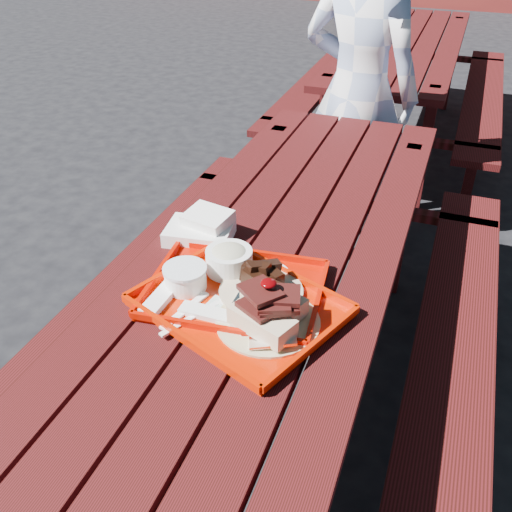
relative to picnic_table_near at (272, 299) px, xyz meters
name	(u,v)px	position (x,y,z in m)	size (l,w,h in m)	color
ground	(270,416)	(0.00, 0.00, -0.56)	(60.00, 60.00, 0.00)	black
picnic_table_near	(272,299)	(0.00, 0.00, 0.00)	(1.41, 2.40, 0.75)	#430D10
picnic_table_far	(401,69)	(0.00, 2.80, 0.00)	(1.41, 2.40, 0.75)	#430D10
near_tray	(245,294)	(0.02, -0.28, 0.23)	(0.60, 0.54, 0.16)	#BE1A00
far_tray	(232,288)	(-0.03, -0.25, 0.21)	(0.50, 0.41, 0.08)	#B10F00
white_cloth	(202,229)	(-0.23, -0.02, 0.22)	(0.22, 0.18, 0.08)	white
person	(358,93)	(-0.03, 1.35, 0.26)	(0.60, 0.39, 1.64)	#9FB1DB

